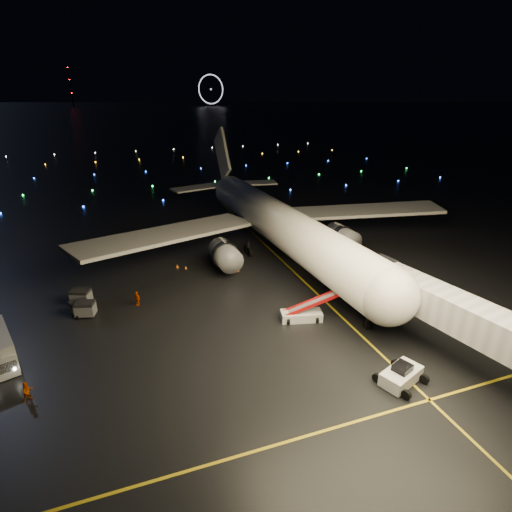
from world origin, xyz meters
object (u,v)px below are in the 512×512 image
(pushback_tug, at_px, (401,374))
(baggage_cart_2, at_px, (81,297))
(belt_loader, at_px, (302,307))
(crew_b, at_px, (28,391))
(baggage_cart_0, at_px, (85,309))
(crew_c, at_px, (137,298))
(baggage_cart_1, at_px, (80,307))
(airliner, at_px, (270,196))

(pushback_tug, xyz_separation_m, baggage_cart_2, (-26.27, 23.86, -0.01))
(pushback_tug, xyz_separation_m, belt_loader, (-3.59, 12.05, 0.66))
(crew_b, relative_size, baggage_cart_0, 0.84)
(crew_c, bearing_deg, baggage_cart_0, -116.97)
(belt_loader, distance_m, baggage_cart_1, 24.63)
(crew_c, relative_size, baggage_cart_2, 0.83)
(crew_c, height_order, baggage_cart_0, crew_c)
(belt_loader, xyz_separation_m, baggage_cart_1, (-22.75, 9.40, -0.79))
(belt_loader, relative_size, baggage_cart_2, 3.07)
(baggage_cart_1, bearing_deg, crew_c, -22.88)
(crew_c, xyz_separation_m, baggage_cart_1, (-6.20, 0.10, -0.09))
(crew_b, bearing_deg, belt_loader, -24.52)
(baggage_cart_0, relative_size, baggage_cart_1, 1.10)
(pushback_tug, relative_size, baggage_cart_1, 2.08)
(crew_b, bearing_deg, crew_c, 21.54)
(pushback_tug, xyz_separation_m, crew_c, (-20.14, 21.35, -0.04))
(belt_loader, distance_m, baggage_cart_2, 25.58)
(pushback_tug, height_order, crew_c, pushback_tug)
(crew_c, distance_m, baggage_cart_0, 5.59)
(airliner, distance_m, baggage_cart_0, 30.57)
(belt_loader, xyz_separation_m, crew_c, (-16.55, 9.30, -0.69))
(baggage_cart_0, bearing_deg, baggage_cart_2, 115.83)
(crew_c, bearing_deg, belt_loader, 26.88)
(crew_c, bearing_deg, baggage_cart_1, -124.67)
(airliner, height_order, baggage_cart_2, airliner)
(airliner, relative_size, baggage_cart_1, 32.02)
(baggage_cart_0, bearing_deg, crew_b, -91.50)
(baggage_cart_1, relative_size, baggage_cart_2, 0.87)
(pushback_tug, distance_m, belt_loader, 12.59)
(baggage_cart_0, bearing_deg, airliner, 41.35)
(crew_b, relative_size, crew_c, 0.97)
(airliner, height_order, pushback_tug, airliner)
(crew_b, distance_m, crew_c, 16.14)
(crew_b, height_order, baggage_cart_2, baggage_cart_2)
(pushback_tug, relative_size, baggage_cart_2, 1.81)
(belt_loader, bearing_deg, pushback_tug, -59.64)
(crew_b, distance_m, baggage_cart_0, 13.05)
(baggage_cart_0, relative_size, baggage_cart_2, 0.96)
(pushback_tug, distance_m, crew_b, 30.65)
(airliner, distance_m, crew_b, 40.39)
(baggage_cart_0, bearing_deg, baggage_cart_1, 146.04)
(airliner, relative_size, belt_loader, 9.10)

